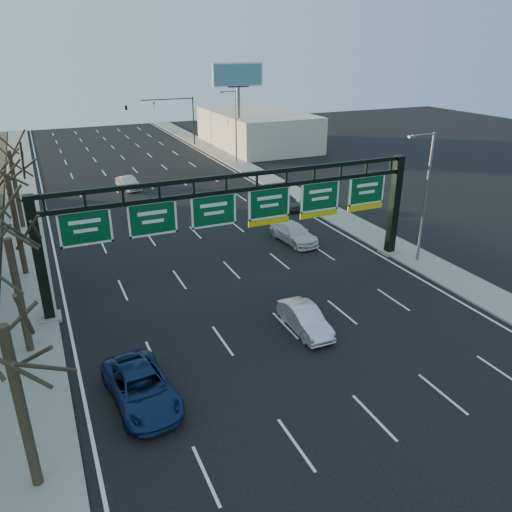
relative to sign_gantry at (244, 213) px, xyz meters
name	(u,v)px	position (x,y,z in m)	size (l,w,h in m)	color
ground	(303,344)	(-0.16, -8.00, -4.63)	(160.00, 160.00, 0.00)	black
sidewalk_left	(25,248)	(-12.96, 12.00, -4.57)	(3.00, 120.00, 0.12)	gray
sidewalk_right	(318,206)	(12.64, 12.00, -4.57)	(3.00, 120.00, 0.12)	gray
lane_markings	(188,225)	(-0.16, 12.00, -4.62)	(21.60, 120.00, 0.01)	white
sign_gantry	(244,213)	(0.00, 0.00, 0.00)	(24.60, 1.20, 7.20)	black
building_right_distant	(257,129)	(19.84, 42.00, -2.13)	(12.00, 20.00, 5.00)	beige
tree_gantry	(3,217)	(-12.96, -3.00, 2.48)	(3.60, 3.60, 8.48)	#2E2519
tree_mid	(3,157)	(-12.96, 7.00, 3.23)	(3.60, 3.60, 9.24)	#2E2519
tree_far	(6,138)	(-12.96, 17.00, 2.86)	(3.60, 3.60, 8.86)	#2E2519
streetlight_near	(425,192)	(12.31, -2.00, 0.45)	(2.15, 0.22, 9.00)	slate
streetlight_far	(235,123)	(12.31, 32.00, 0.45)	(2.15, 0.22, 9.00)	slate
billboard_right	(238,86)	(14.84, 36.98, 4.43)	(7.00, 0.50, 12.00)	slate
traffic_signal_mast	(152,109)	(5.53, 47.00, 0.87)	(10.16, 0.54, 7.00)	black
car_blue_suv	(141,388)	(-8.67, -9.09, -3.90)	(2.41, 5.23, 1.45)	#12254F
car_silver_sedan	(305,319)	(0.57, -6.85, -3.95)	(1.44, 4.12, 1.36)	silver
car_white_wagon	(294,233)	(6.22, 4.95, -3.92)	(1.98, 4.87, 1.41)	silver
car_grey_far	(286,201)	(9.62, 12.80, -3.95)	(1.61, 4.01, 1.36)	#3A3D3F
car_silver_distant	(128,183)	(-2.53, 25.47, -3.96)	(1.41, 4.05, 1.33)	#B5B4BA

